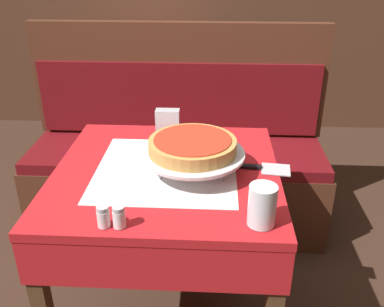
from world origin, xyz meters
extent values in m
cube|color=red|center=(0.00, 0.00, 0.76)|extent=(0.79, 0.79, 0.03)
cube|color=white|center=(0.00, 0.00, 0.77)|extent=(0.49, 0.49, 0.00)
cube|color=red|center=(0.00, 0.00, 0.66)|extent=(0.79, 0.79, 0.16)
cube|color=#4C331E|center=(-0.36, 0.36, 0.37)|extent=(0.05, 0.05, 0.74)
cube|color=#4C331E|center=(0.36, 0.36, 0.37)|extent=(0.05, 0.05, 0.74)
cube|color=red|center=(-0.34, 1.72, 0.76)|extent=(0.78, 0.78, 0.03)
cube|color=white|center=(-0.34, 1.72, 0.78)|extent=(0.49, 0.49, 0.00)
cube|color=red|center=(-0.34, 1.72, 0.67)|extent=(0.78, 0.78, 0.16)
cube|color=#4C331E|center=(-0.70, 1.36, 0.37)|extent=(0.05, 0.05, 0.75)
cube|color=#4C331E|center=(0.01, 1.36, 0.37)|extent=(0.05, 0.05, 0.75)
cube|color=#4C331E|center=(-0.70, 2.08, 0.37)|extent=(0.05, 0.05, 0.75)
cube|color=#4C331E|center=(0.01, 2.08, 0.37)|extent=(0.05, 0.05, 0.75)
cube|color=#4C2819|center=(-0.04, 0.77, 0.21)|extent=(1.62, 0.49, 0.43)
cube|color=#600F14|center=(-0.04, 0.77, 0.46)|extent=(1.59, 0.48, 0.06)
cube|color=#4C2819|center=(-0.04, 0.98, 0.80)|extent=(1.62, 0.06, 0.63)
cube|color=#600F14|center=(-0.04, 0.94, 0.71)|extent=(1.55, 0.02, 0.40)
cylinder|color=#ADADB2|center=(0.09, 0.11, 0.81)|extent=(0.01, 0.01, 0.06)
cylinder|color=#ADADB2|center=(-0.01, -0.08, 0.81)|extent=(0.01, 0.01, 0.06)
cylinder|color=#ADADB2|center=(0.20, -0.08, 0.81)|extent=(0.01, 0.01, 0.06)
cylinder|color=#ADADB2|center=(0.09, -0.01, 0.83)|extent=(0.24, 0.24, 0.01)
cylinder|color=silver|center=(0.09, -0.01, 0.84)|extent=(0.35, 0.35, 0.01)
cylinder|color=silver|center=(0.09, -0.01, 0.85)|extent=(0.36, 0.36, 0.01)
cylinder|color=#C68E47|center=(0.09, -0.01, 0.87)|extent=(0.30, 0.30, 0.04)
cylinder|color=red|center=(0.09, -0.01, 0.90)|extent=(0.26, 0.26, 0.01)
cube|color=#BCBCC1|center=(0.39, 0.01, 0.78)|extent=(0.11, 0.10, 0.00)
cube|color=black|center=(0.27, 0.03, 0.78)|extent=(0.14, 0.04, 0.01)
cylinder|color=silver|center=(0.30, -0.31, 0.84)|extent=(0.08, 0.08, 0.12)
cylinder|color=silver|center=(-0.14, -0.35, 0.80)|extent=(0.04, 0.04, 0.05)
cylinder|color=#B7B7BC|center=(-0.14, -0.35, 0.83)|extent=(0.04, 0.04, 0.01)
cylinder|color=silver|center=(-0.09, -0.35, 0.80)|extent=(0.04, 0.04, 0.05)
cylinder|color=#B7B7BC|center=(-0.09, -0.35, 0.83)|extent=(0.03, 0.03, 0.01)
cube|color=#B2B2B7|center=(-0.03, 0.35, 0.82)|extent=(0.10, 0.05, 0.09)
cube|color=black|center=(-0.29, 1.69, 0.79)|extent=(0.13, 0.13, 0.03)
cylinder|color=black|center=(-0.29, 1.69, 0.88)|extent=(0.01, 0.01, 0.13)
cylinder|color=#99194C|center=(-0.29, 1.73, 0.86)|extent=(0.04, 0.04, 0.10)
cylinder|color=white|center=(-0.33, 1.67, 0.86)|extent=(0.04, 0.04, 0.10)
cylinder|color=red|center=(-0.26, 1.67, 0.86)|extent=(0.04, 0.04, 0.10)
camera|label=1|loc=(0.16, -1.32, 1.50)|focal=40.00mm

